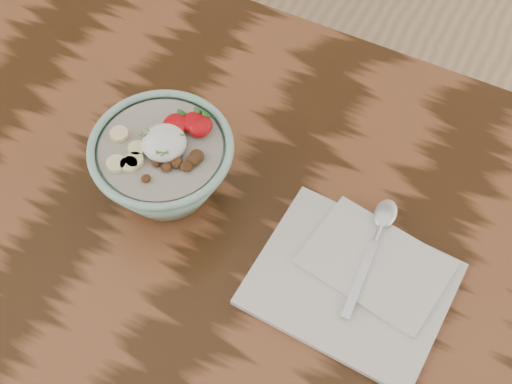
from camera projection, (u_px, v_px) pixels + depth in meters
table at (93, 244)px, 101.43cm from camera, size 160.00×90.00×75.00cm
breakfast_bowl at (164, 164)px, 90.00cm from camera, size 18.04×18.04×12.28cm
napkin at (356, 280)px, 87.65cm from camera, size 24.35×20.77×1.44cm
spoon at (379, 229)px, 90.00cm from camera, size 3.20×17.72×0.92cm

